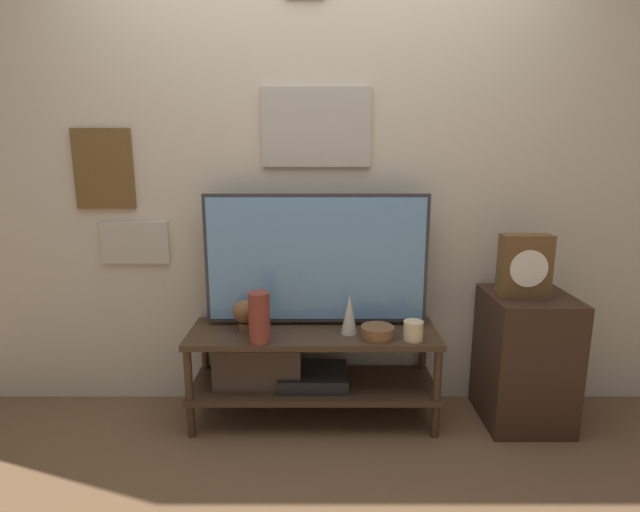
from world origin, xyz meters
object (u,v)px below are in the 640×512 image
at_px(mantel_clock, 526,266).
at_px(vase_wide_bowl, 378,332).
at_px(decorative_bust, 246,313).
at_px(vase_tall_ceramic, 260,317).
at_px(candle_jar, 414,331).
at_px(vase_slim_bronze, 350,314).
at_px(television, 317,259).

bearing_deg(mantel_clock, vase_wide_bowl, -175.35).
height_order(vase_wide_bowl, decorative_bust, decorative_bust).
relative_size(vase_tall_ceramic, candle_jar, 2.57).
bearing_deg(candle_jar, vase_slim_bronze, 163.40).
height_order(vase_slim_bronze, candle_jar, vase_slim_bronze).
height_order(vase_wide_bowl, vase_slim_bronze, vase_slim_bronze).
bearing_deg(candle_jar, television, 155.20).
bearing_deg(candle_jar, decorative_bust, 172.17).
distance_m(vase_tall_ceramic, decorative_bust, 0.17).
bearing_deg(television, mantel_clock, -7.40).
xyz_separation_m(vase_wide_bowl, candle_jar, (0.17, -0.03, 0.02)).
distance_m(vase_tall_ceramic, mantel_clock, 1.34).
relative_size(vase_slim_bronze, mantel_clock, 0.66).
bearing_deg(vase_slim_bronze, mantel_clock, -0.39).
bearing_deg(vase_tall_ceramic, vase_wide_bowl, 5.07).
height_order(vase_slim_bronze, mantel_clock, mantel_clock).
height_order(candle_jar, mantel_clock, mantel_clock).
height_order(vase_tall_ceramic, vase_wide_bowl, vase_tall_ceramic).
distance_m(television, vase_tall_ceramic, 0.44).
bearing_deg(vase_tall_ceramic, candle_jar, 1.83).
xyz_separation_m(television, vase_slim_bronze, (0.17, -0.13, -0.26)).
xyz_separation_m(television, candle_jar, (0.48, -0.22, -0.31)).
distance_m(vase_wide_bowl, candle_jar, 0.18).
relative_size(vase_wide_bowl, mantel_clock, 0.52).
height_order(vase_wide_bowl, mantel_clock, mantel_clock).
distance_m(television, decorative_bust, 0.46).
bearing_deg(decorative_bust, vase_slim_bronze, -2.53).
relative_size(television, decorative_bust, 6.86).
bearing_deg(decorative_bust, candle_jar, -7.83).
distance_m(vase_slim_bronze, candle_jar, 0.33).
distance_m(candle_jar, decorative_bust, 0.86).
bearing_deg(vase_wide_bowl, television, 147.61).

